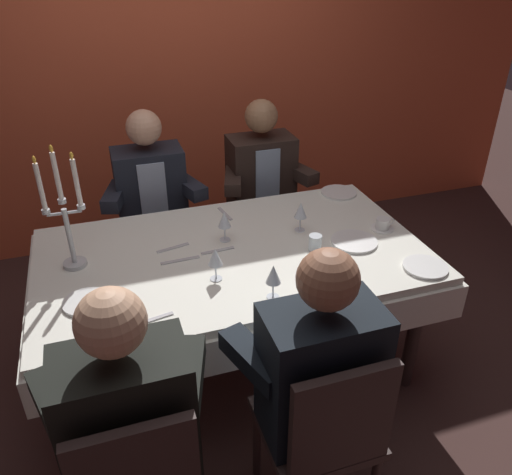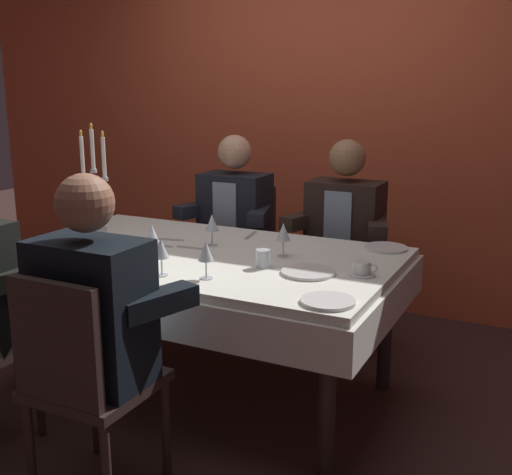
# 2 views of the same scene
# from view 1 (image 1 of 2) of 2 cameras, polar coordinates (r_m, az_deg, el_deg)

# --- Properties ---
(ground_plane) EXTENTS (12.00, 12.00, 0.00)m
(ground_plane) POSITION_cam_1_polar(r_m,az_deg,el_deg) (2.99, -2.29, -13.76)
(ground_plane) COLOR #402925
(back_wall) EXTENTS (6.00, 0.12, 2.70)m
(back_wall) POSITION_cam_1_polar(r_m,az_deg,el_deg) (3.86, -10.04, 18.83)
(back_wall) COLOR #D85735
(back_wall) RESTS_ON ground_plane
(dining_table) EXTENTS (1.94, 1.14, 0.74)m
(dining_table) POSITION_cam_1_polar(r_m,az_deg,el_deg) (2.60, -2.56, -3.83)
(dining_table) COLOR white
(dining_table) RESTS_ON ground_plane
(candelabra) EXTENTS (0.19, 0.11, 0.60)m
(candelabra) POSITION_cam_1_polar(r_m,az_deg,el_deg) (2.46, -20.47, 1.91)
(candelabra) COLOR silver
(candelabra) RESTS_ON dining_table
(dinner_plate_0) EXTENTS (0.20, 0.20, 0.01)m
(dinner_plate_0) POSITION_cam_1_polar(r_m,az_deg,el_deg) (2.30, -18.38, -6.85)
(dinner_plate_0) COLOR white
(dinner_plate_0) RESTS_ON dining_table
(dinner_plate_1) EXTENTS (0.22, 0.22, 0.01)m
(dinner_plate_1) POSITION_cam_1_polar(r_m,az_deg,el_deg) (3.17, 9.22, 4.98)
(dinner_plate_1) COLOR white
(dinner_plate_1) RESTS_ON dining_table
(dinner_plate_2) EXTENTS (0.21, 0.21, 0.01)m
(dinner_plate_2) POSITION_cam_1_polar(r_m,az_deg,el_deg) (2.54, 18.40, -3.15)
(dinner_plate_2) COLOR white
(dinner_plate_2) RESTS_ON dining_table
(dinner_plate_3) EXTENTS (0.24, 0.24, 0.01)m
(dinner_plate_3) POSITION_cam_1_polar(r_m,az_deg,el_deg) (2.66, 10.90, -0.45)
(dinner_plate_3) COLOR white
(dinner_plate_3) RESTS_ON dining_table
(wine_glass_0) EXTENTS (0.07, 0.07, 0.16)m
(wine_glass_0) POSITION_cam_1_polar(r_m,az_deg,el_deg) (2.68, 5.01, 2.96)
(wine_glass_0) COLOR silver
(wine_glass_0) RESTS_ON dining_table
(wine_glass_1) EXTENTS (0.07, 0.07, 0.16)m
(wine_glass_1) POSITION_cam_1_polar(r_m,az_deg,el_deg) (2.59, -3.55, 1.92)
(wine_glass_1) COLOR silver
(wine_glass_1) RESTS_ON dining_table
(wine_glass_2) EXTENTS (0.07, 0.07, 0.16)m
(wine_glass_2) POSITION_cam_1_polar(r_m,az_deg,el_deg) (2.16, 1.95, -4.24)
(wine_glass_2) COLOR silver
(wine_glass_2) RESTS_ON dining_table
(wine_glass_3) EXTENTS (0.07, 0.07, 0.16)m
(wine_glass_3) POSITION_cam_1_polar(r_m,az_deg,el_deg) (2.28, -4.58, -2.27)
(wine_glass_3) COLOR silver
(wine_glass_3) RESTS_ON dining_table
(wine_glass_4) EXTENTS (0.07, 0.07, 0.16)m
(wine_glass_4) POSITION_cam_1_polar(r_m,az_deg,el_deg) (2.26, 6.15, -2.71)
(wine_glass_4) COLOR silver
(wine_glass_4) RESTS_ON dining_table
(water_tumbler_0) EXTENTS (0.07, 0.07, 0.08)m
(water_tumbler_0) POSITION_cam_1_polar(r_m,az_deg,el_deg) (2.55, 6.63, -0.58)
(water_tumbler_0) COLOR silver
(water_tumbler_0) RESTS_ON dining_table
(coffee_cup_0) EXTENTS (0.13, 0.12, 0.06)m
(coffee_cup_0) POSITION_cam_1_polar(r_m,az_deg,el_deg) (2.81, 14.00, 1.43)
(coffee_cup_0) COLOR white
(coffee_cup_0) RESTS_ON dining_table
(knife_0) EXTENTS (0.19, 0.02, 0.01)m
(knife_0) POSITION_cam_1_polar(r_m,az_deg,el_deg) (2.49, -8.45, -2.55)
(knife_0) COLOR #B7B7BC
(knife_0) RESTS_ON dining_table
(fork_1) EXTENTS (0.17, 0.05, 0.01)m
(fork_1) POSITION_cam_1_polar(r_m,az_deg,el_deg) (2.14, -11.39, -8.94)
(fork_1) COLOR #B7B7BC
(fork_1) RESTS_ON dining_table
(fork_2) EXTENTS (0.04, 0.17, 0.01)m
(fork_2) POSITION_cam_1_polar(r_m,az_deg,el_deg) (2.89, -3.49, 2.67)
(fork_2) COLOR #B7B7BC
(fork_2) RESTS_ON dining_table
(fork_3) EXTENTS (0.17, 0.03, 0.01)m
(fork_3) POSITION_cam_1_polar(r_m,az_deg,el_deg) (2.55, -4.29, -1.47)
(fork_3) COLOR #B7B7BC
(fork_3) RESTS_ON dining_table
(fork_4) EXTENTS (0.17, 0.05, 0.01)m
(fork_4) POSITION_cam_1_polar(r_m,az_deg,el_deg) (2.60, -9.26, -1.15)
(fork_4) COLOR #B7B7BC
(fork_4) RESTS_ON dining_table
(seated_diner_0) EXTENTS (0.63, 0.48, 1.24)m
(seated_diner_0) POSITION_cam_1_polar(r_m,az_deg,el_deg) (1.79, -14.05, -19.20)
(seated_diner_0) COLOR #312320
(seated_diner_0) RESTS_ON ground_plane
(seated_diner_1) EXTENTS (0.63, 0.48, 1.24)m
(seated_diner_1) POSITION_cam_1_polar(r_m,az_deg,el_deg) (3.27, -11.70, 5.29)
(seated_diner_1) COLOR #312320
(seated_diner_1) RESTS_ON ground_plane
(seated_diner_2) EXTENTS (0.63, 0.48, 1.24)m
(seated_diner_2) POSITION_cam_1_polar(r_m,az_deg,el_deg) (1.91, 7.25, -14.71)
(seated_diner_2) COLOR #312320
(seated_diner_2) RESTS_ON ground_plane
(seated_diner_3) EXTENTS (0.63, 0.48, 1.24)m
(seated_diner_3) POSITION_cam_1_polar(r_m,az_deg,el_deg) (3.41, 0.52, 7.00)
(seated_diner_3) COLOR #312320
(seated_diner_3) RESTS_ON ground_plane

